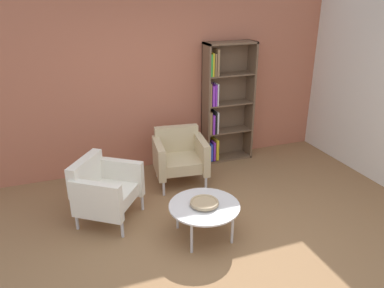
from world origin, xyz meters
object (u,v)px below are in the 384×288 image
Objects in this scene: bookshelf_tall at (223,105)px; decorative_bowl at (204,202)px; coffee_table_low at (204,207)px; armchair_near_window at (104,189)px; armchair_spare_guest at (180,155)px.

bookshelf_tall is 5.94× the size of decorative_bowl.
armchair_near_window reaches higher than coffee_table_low.
decorative_bowl is 1.36m from armchair_spare_guest.
bookshelf_tall is 2.24m from coffee_table_low.
coffee_table_low is at bearing -116.57° from decorative_bowl.
armchair_near_window is (-1.00, 0.74, 0.04)m from coffee_table_low.
armchair_spare_guest is (0.16, 1.35, 0.04)m from coffee_table_low.
bookshelf_tall is 2.23m from decorative_bowl.
coffee_table_low is at bearing -119.74° from bookshelf_tall.
coffee_table_low is 1.25m from armchair_near_window.
decorative_bowl is (-1.08, -1.89, -0.49)m from bookshelf_tall.
coffee_table_low is 0.06m from decorative_bowl.
decorative_bowl is at bearing -90.03° from armchair_spare_guest.
bookshelf_tall is at bearing -25.47° from armchair_near_window.
armchair_spare_guest is 0.83× the size of armchair_near_window.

